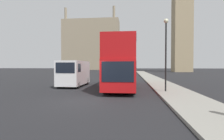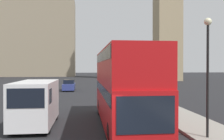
{
  "view_description": "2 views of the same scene",
  "coord_description": "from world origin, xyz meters",
  "views": [
    {
      "loc": [
        3.02,
        -10.42,
        2.14
      ],
      "look_at": [
        1.08,
        7.4,
        1.72
      ],
      "focal_mm": 28.0,
      "sensor_mm": 36.0,
      "label": 1
    },
    {
      "loc": [
        -0.08,
        -7.62,
        3.5
      ],
      "look_at": [
        2.28,
        13.94,
        3.25
      ],
      "focal_mm": 40.0,
      "sensor_mm": 36.0,
      "label": 2
    }
  ],
  "objects": [
    {
      "name": "white_van",
      "position": [
        -2.95,
        7.37,
        1.42
      ],
      "size": [
        2.15,
        5.08,
        2.65
      ],
      "color": "white",
      "rests_on": "ground_plane"
    },
    {
      "name": "red_double_decker_bus",
      "position": [
        2.13,
        6.75,
        2.49
      ],
      "size": [
        2.52,
        11.03,
        4.48
      ],
      "color": "#B71114",
      "rests_on": "ground_plane"
    },
    {
      "name": "building_block_distant",
      "position": [
        -19.9,
        89.67,
        14.3
      ],
      "size": [
        32.08,
        11.48,
        34.8
      ],
      "color": "gray",
      "rests_on": "ground_plane"
    },
    {
      "name": "street_lamp",
      "position": [
        5.74,
        3.66,
        3.89
      ],
      "size": [
        0.36,
        0.36,
        5.69
      ],
      "color": "black",
      "rests_on": "sidewalk_strip"
    },
    {
      "name": "parked_sedan",
      "position": [
        -2.44,
        30.15,
        0.73
      ],
      "size": [
        1.71,
        4.56,
        1.62
      ],
      "color": "navy",
      "rests_on": "ground_plane"
    }
  ]
}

